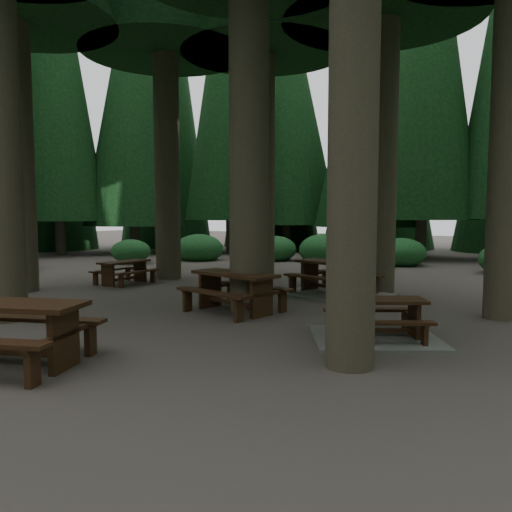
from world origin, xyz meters
The scene contains 7 objects.
ground centered at (0.00, 0.00, 0.00)m, with size 80.00×80.00×0.00m, color #49413B.
picnic_table_a centered at (3.88, -0.90, 0.22)m, with size 2.58×2.45×0.69m.
picnic_table_b centered at (-4.45, 1.81, 0.45)m, with size 1.31×1.61×0.68m.
picnic_table_c centered at (1.60, 3.05, 0.31)m, with size 3.06×2.77×0.86m.
picnic_table_e centered at (-0.01, -4.80, 0.58)m, with size 2.46×2.22×0.88m.
picnic_table_f centered at (0.62, -0.10, 0.56)m, with size 2.25×1.96×0.84m.
shrub_ring centered at (0.70, 0.75, 0.40)m, with size 23.86×24.64×1.49m.
Camera 1 is at (6.22, -8.88, 2.07)m, focal length 35.00 mm.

